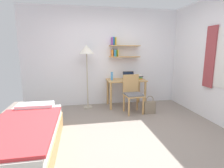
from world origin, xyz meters
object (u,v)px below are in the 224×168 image
desk (126,84)px  desk_chair (133,92)px  bed (25,138)px  book_stack (138,77)px  standing_lamp (87,53)px  laptop (129,77)px  water_bottle (112,76)px  handbag (149,107)px

desk → desk_chair: 0.52m
bed → book_stack: size_ratio=7.46×
desk_chair → book_stack: size_ratio=3.61×
bed → standing_lamp: bearing=62.9°
bed → laptop: (2.10, 1.96, 0.54)m
desk_chair → book_stack: bearing=58.9°
laptop → book_stack: (0.27, -0.01, 0.01)m
bed → desk: size_ratio=1.88×
bed → desk_chair: 2.51m
desk_chair → standing_lamp: 1.49m
water_bottle → desk_chair: bearing=-49.7°
desk → book_stack: (0.35, 0.01, 0.19)m
standing_lamp → bed: bearing=-117.1°
desk_chair → water_bottle: water_bottle is taller
bed → desk: (2.02, 1.94, 0.35)m
bed → book_stack: (2.37, 1.95, 0.54)m
book_stack → handbag: 0.94m
laptop → water_bottle: size_ratio=1.44×
desk_chair → laptop: 0.61m
handbag → laptop: bearing=114.5°
bed → water_bottle: (1.64, 1.91, 0.59)m
desk → book_stack: 0.40m
book_stack → bed: bearing=-140.6°
desk_chair → handbag: size_ratio=2.11×
laptop → water_bottle: water_bottle is taller
desk_chair → handbag: desk_chair is taller
standing_lamp → book_stack: size_ratio=6.44×
water_bottle → standing_lamp: bearing=176.3°
standing_lamp → handbag: size_ratio=3.76×
standing_lamp → desk_chair: bearing=-26.8°
desk → laptop: size_ratio=3.29×
desk_chair → laptop: bearing=84.5°
desk_chair → bed: bearing=-145.3°
standing_lamp → book_stack: standing_lamp is taller
laptop → handbag: 1.00m
handbag → desk_chair: bearing=155.2°
laptop → book_stack: size_ratio=1.21×
water_bottle → laptop: bearing=5.3°
standing_lamp → laptop: bearing=0.1°
bed → handbag: bed is taller
desk_chair → book_stack: (0.32, 0.53, 0.29)m
laptop → handbag: (0.32, -0.71, -0.62)m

